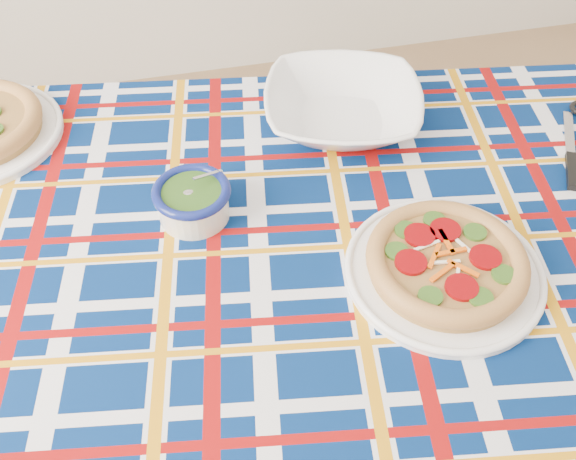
{
  "coord_description": "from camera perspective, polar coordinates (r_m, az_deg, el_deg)",
  "views": [
    {
      "loc": [
        -0.22,
        -0.44,
        1.59
      ],
      "look_at": [
        -0.06,
        0.25,
        0.82
      ],
      "focal_mm": 40.0,
      "sensor_mm": 36.0,
      "label": 1
    }
  ],
  "objects": [
    {
      "name": "dining_table",
      "position": [
        1.08,
        1.54,
        -6.38
      ],
      "size": [
        1.84,
        1.31,
        0.8
      ],
      "rotation": [
        0.0,
        0.0,
        -0.16
      ],
      "color": "brown",
      "rests_on": "floor"
    },
    {
      "name": "tablecloth",
      "position": [
        1.06,
        1.56,
        -5.54
      ],
      "size": [
        1.88,
        1.35,
        0.11
      ],
      "primitive_type": null,
      "rotation": [
        0.0,
        0.0,
        -0.16
      ],
      "color": "#041D51",
      "rests_on": "dining_table"
    },
    {
      "name": "main_focaccia_plate",
      "position": [
        1.01,
        13.92,
        -2.77
      ],
      "size": [
        0.4,
        0.4,
        0.06
      ],
      "primitive_type": null,
      "rotation": [
        0.0,
        0.0,
        -0.32
      ],
      "color": "#9F7138",
      "rests_on": "tablecloth"
    },
    {
      "name": "pesto_bowl",
      "position": [
        1.08,
        -8.49,
        2.75
      ],
      "size": [
        0.14,
        0.14,
        0.08
      ],
      "primitive_type": null,
      "rotation": [
        0.0,
        0.0,
        -0.05
      ],
      "color": "#1E3F11",
      "rests_on": "tablecloth"
    },
    {
      "name": "serving_bowl",
      "position": [
        1.27,
        4.85,
        10.76
      ],
      "size": [
        0.37,
        0.37,
        0.07
      ],
      "primitive_type": "imported",
      "rotation": [
        0.0,
        0.0,
        -0.26
      ],
      "color": "white",
      "rests_on": "tablecloth"
    },
    {
      "name": "table_knife",
      "position": [
        1.36,
        23.74,
        7.76
      ],
      "size": [
        0.13,
        0.23,
        0.01
      ],
      "primitive_type": null,
      "rotation": [
        0.0,
        0.0,
        1.1
      ],
      "color": "silver",
      "rests_on": "tablecloth"
    }
  ]
}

